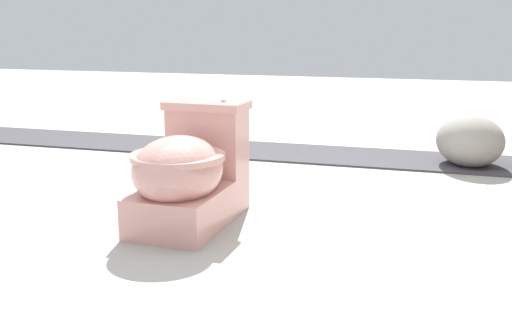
% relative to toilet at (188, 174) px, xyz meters
% --- Properties ---
extents(ground_plane, '(14.00, 14.00, 0.00)m').
position_rel_toilet_xyz_m(ground_plane, '(-0.24, 0.04, -0.22)').
color(ground_plane, '#A8A59E').
extents(gravel_strip, '(0.56, 8.00, 0.01)m').
position_rel_toilet_xyz_m(gravel_strip, '(-1.51, 0.54, -0.21)').
color(gravel_strip, '#423F44').
rests_on(gravel_strip, ground).
extents(toilet, '(0.65, 0.41, 0.52)m').
position_rel_toilet_xyz_m(toilet, '(0.00, 0.00, 0.00)').
color(toilet, '#E09E93').
rests_on(toilet, ground).
extents(boulder_far, '(0.55, 0.51, 0.32)m').
position_rel_toilet_xyz_m(boulder_far, '(-1.46, 1.22, -0.06)').
color(boulder_far, gray).
rests_on(boulder_far, ground).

